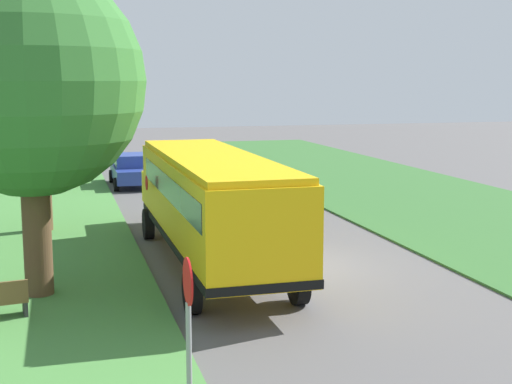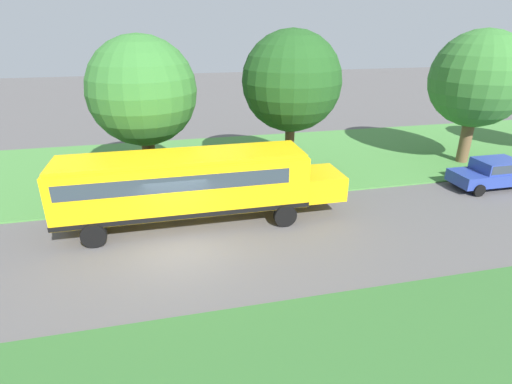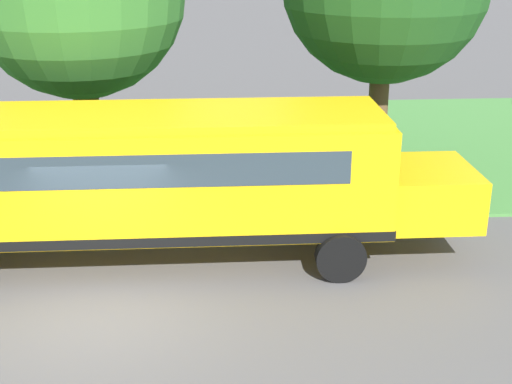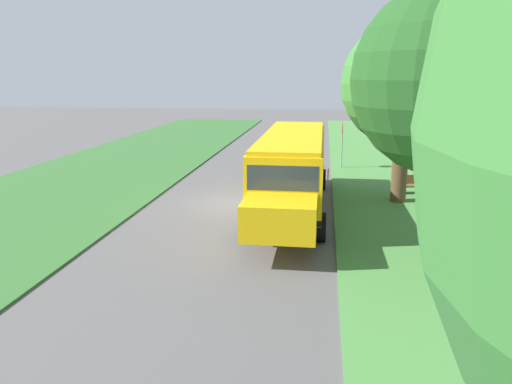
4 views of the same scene
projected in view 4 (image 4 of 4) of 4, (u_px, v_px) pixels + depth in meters
ground_plane at (241, 204)px, 21.79m from camera, size 120.00×120.00×0.00m
grass_verge at (481, 211)px, 20.48m from camera, size 12.00×80.00×0.08m
grass_far_side at (48, 196)px, 22.95m from camera, size 10.00×80.00×0.07m
school_bus at (292, 164)px, 20.42m from camera, size 2.85×12.42×3.16m
oak_tree_beside_bus at (408, 82)px, 20.71m from camera, size 5.35×5.35×7.82m
oak_tree_roadside_mid at (448, 80)px, 13.47m from camera, size 5.28×5.28×8.03m
stop_sign at (342, 140)px, 29.47m from camera, size 0.08×0.68×2.74m
park_bench at (415, 185)px, 23.36m from camera, size 1.65×0.72×0.92m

